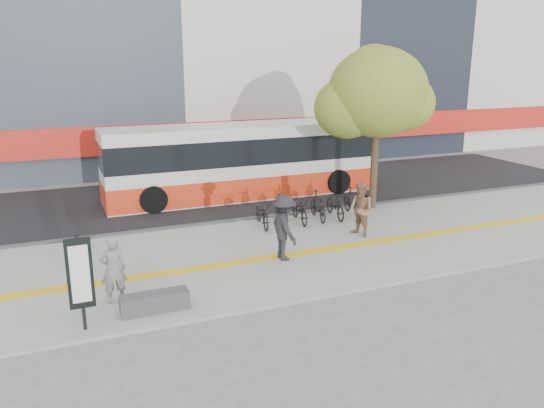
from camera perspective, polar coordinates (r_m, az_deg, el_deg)
name	(u,v)px	position (r m, az deg, el deg)	size (l,w,h in m)	color
ground	(242,279)	(15.08, -3.18, -7.85)	(120.00, 120.00, 0.00)	#63625E
sidewalk	(225,259)	(16.38, -4.95, -5.81)	(40.00, 7.00, 0.08)	gray
tactile_strip	(230,264)	(15.92, -4.40, -6.26)	(40.00, 0.45, 0.01)	gold
street	(171,200)	(23.32, -10.58, 0.37)	(40.00, 8.00, 0.06)	black
curb	(195,226)	(19.56, -8.08, -2.29)	(40.00, 0.25, 0.14)	#3E3E40
bench	(155,302)	(13.30, -12.21, -10.03)	(1.60, 0.45, 0.45)	#3E3E40
signboard	(80,275)	(12.46, -19.51, -7.04)	(0.55, 0.10, 2.20)	black
street_tree	(375,94)	(21.47, 10.81, 11.24)	(4.40, 3.80, 6.31)	#3A271A
bus	(242,163)	(23.32, -3.18, 4.34)	(11.60, 2.75, 3.09)	silver
bicycle_row	(308,208)	(19.85, 3.84, -0.37)	(4.50, 1.88, 1.05)	black
seated_woman	(113,270)	(13.76, -16.33, -6.62)	(0.62, 0.41, 1.69)	black
pedestrian_tan	(361,210)	(18.26, 9.31, -0.61)	(0.88, 0.69, 1.81)	#875E44
pedestrian_dark	(284,228)	(15.93, 1.31, -2.51)	(1.26, 0.72, 1.95)	black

